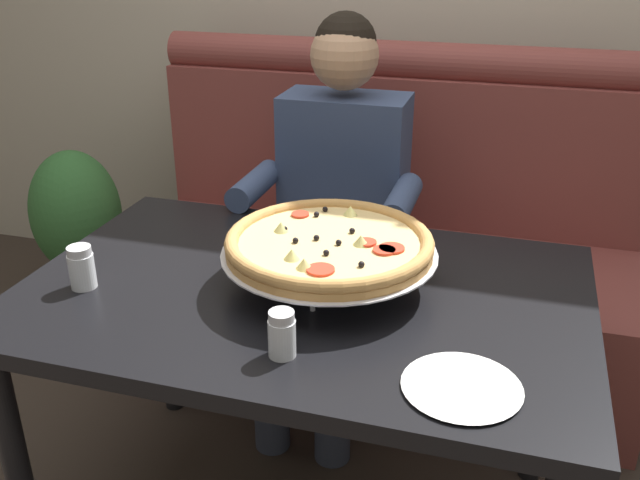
{
  "coord_description": "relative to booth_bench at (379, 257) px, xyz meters",
  "views": [
    {
      "loc": [
        0.45,
        -1.37,
        1.51
      ],
      "look_at": [
        0.03,
        0.05,
        0.84
      ],
      "focal_mm": 39.19,
      "sensor_mm": 36.0,
      "label": 1
    }
  ],
  "objects": [
    {
      "name": "booth_bench",
      "position": [
        0.0,
        0.0,
        0.0
      ],
      "size": [
        1.79,
        0.78,
        1.13
      ],
      "color": "brown",
      "rests_on": "ground_plane"
    },
    {
      "name": "dining_table",
      "position": [
        0.0,
        -0.9,
        0.25
      ],
      "size": [
        1.31,
        0.86,
        0.73
      ],
      "color": "black",
      "rests_on": "ground_plane"
    },
    {
      "name": "diner_main",
      "position": [
        -0.1,
        -0.27,
        0.31
      ],
      "size": [
        0.54,
        0.64,
        1.27
      ],
      "color": "#2D3342",
      "rests_on": "ground_plane"
    },
    {
      "name": "pizza",
      "position": [
        0.05,
        -0.86,
        0.44
      ],
      "size": [
        0.5,
        0.5,
        0.13
      ],
      "color": "silver",
      "rests_on": "dining_table"
    },
    {
      "name": "shaker_parmesan",
      "position": [
        0.05,
        -1.18,
        0.38
      ],
      "size": [
        0.06,
        0.06,
        0.1
      ],
      "color": "white",
      "rests_on": "dining_table"
    },
    {
      "name": "shaker_pepper_flakes",
      "position": [
        -0.49,
        -1.04,
        0.38
      ],
      "size": [
        0.06,
        0.06,
        0.1
      ],
      "color": "white",
      "rests_on": "dining_table"
    },
    {
      "name": "plate_near_left",
      "position": [
        0.4,
        -1.19,
        0.34
      ],
      "size": [
        0.22,
        0.22,
        0.02
      ],
      "color": "white",
      "rests_on": "dining_table"
    },
    {
      "name": "potted_plant",
      "position": [
        -1.25,
        -0.04,
        -0.01
      ],
      "size": [
        0.36,
        0.36,
        0.7
      ],
      "color": "brown",
      "rests_on": "ground_plane"
    }
  ]
}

